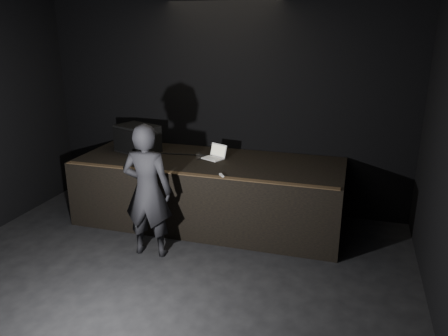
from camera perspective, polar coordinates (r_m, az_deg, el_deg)
The scene contains 11 objects.
ground at distance 4.80m, azimuth -13.00°, elevation -19.97°, with size 7.00×7.00×0.00m, color black.
room_walls at distance 3.92m, azimuth -15.06°, elevation 4.15°, with size 6.10×7.10×3.52m.
stage_riser at distance 6.74m, azimuth -1.95°, elevation -3.05°, with size 4.00×1.50×1.00m, color black.
riser_lip at distance 5.94m, azimuth -4.18°, elevation -0.84°, with size 3.92×0.10×0.01m, color brown.
stage_monitor at distance 7.12m, azimuth -11.26°, elevation 3.78°, with size 0.76×0.66×0.43m.
cable at distance 6.89m, azimuth -5.43°, elevation 1.80°, with size 0.02×0.02×0.95m, color black.
laptop at distance 6.67m, azimuth -1.15°, elevation 1.74°, with size 0.39×0.37×0.21m.
beer_can at distance 6.59m, azimuth -11.96°, elevation 1.40°, with size 0.07×0.07×0.17m.
plastic_cup at distance 6.62m, azimuth -3.34°, elevation 1.54°, with size 0.08×0.08×0.10m, color white.
wii_remote at distance 5.87m, azimuth -0.32°, elevation -0.98°, with size 0.03×0.14×0.03m, color white.
person at distance 5.74m, azimuth -9.97°, elevation -2.98°, with size 0.65×0.43×1.79m, color black.
Camera 1 is at (2.03, -3.23, 2.92)m, focal length 35.00 mm.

